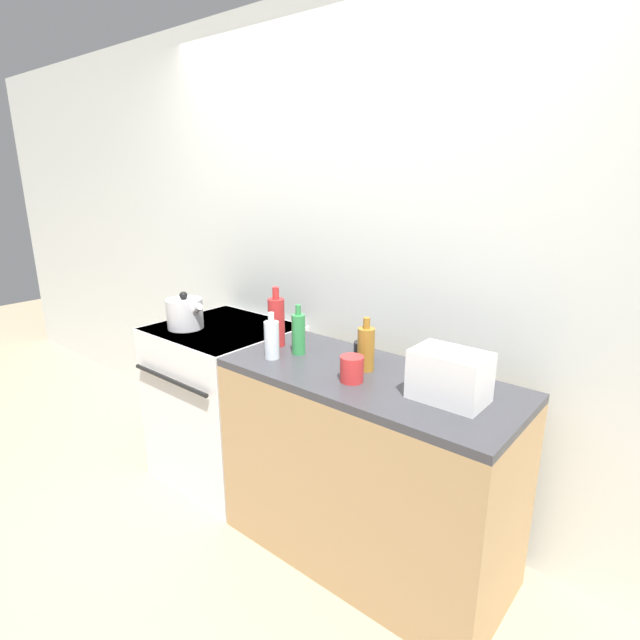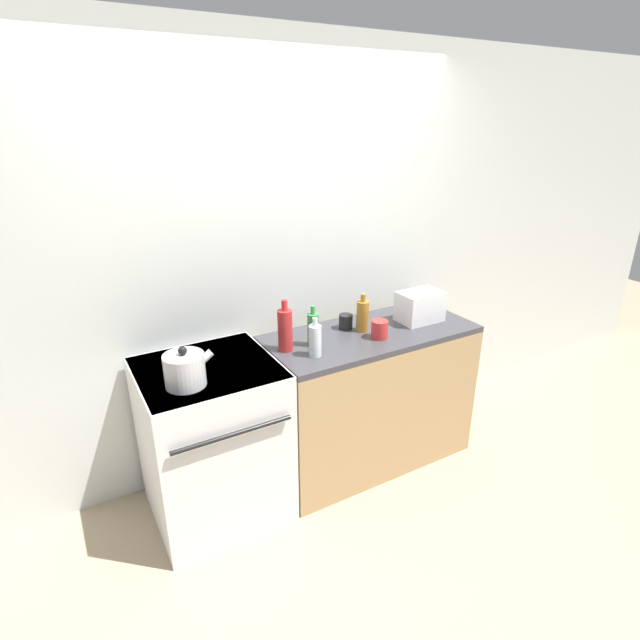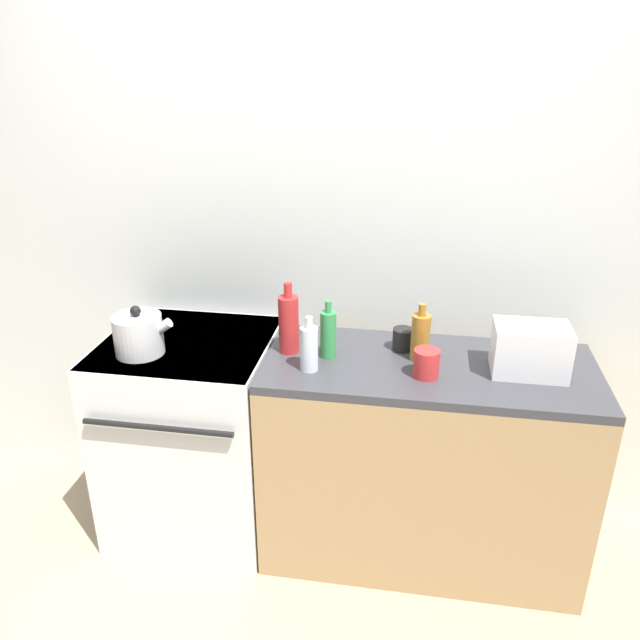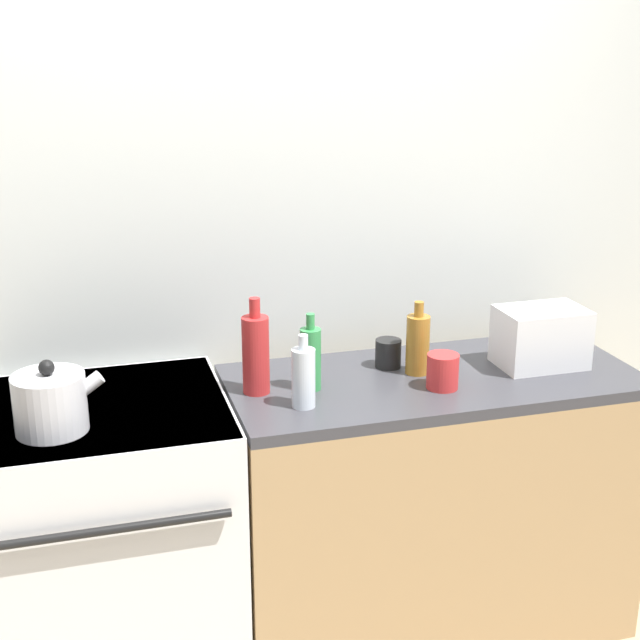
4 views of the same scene
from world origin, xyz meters
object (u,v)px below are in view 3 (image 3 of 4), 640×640
Objects in this scene: bottle_red at (289,323)px; cup_black at (403,339)px; kettle at (139,334)px; toaster at (530,350)px; cup_red at (426,363)px; bottle_green at (328,334)px; bottle_amber at (420,336)px; stove at (194,430)px; bottle_clear at (309,348)px.

bottle_red is 0.47m from cup_black.
kettle is at bearing -168.84° from cup_black.
toaster is 0.40m from cup_red.
bottle_green is 0.41m from cup_red.
bottle_green reaches higher than bottle_amber.
bottle_green is at bearing -174.65° from bottle_amber.
bottle_amber is at bearing -0.32° from stove.
cup_black is (0.46, 0.09, -0.08)m from bottle_red.
toaster is 0.50m from cup_black.
bottle_clear reaches higher than kettle.
cup_black is (-0.07, 0.08, -0.05)m from bottle_amber.
kettle is 0.89× the size of toaster.
bottle_clear is at bearing -2.30° from kettle.
cup_red is at bearing -0.52° from kettle.
bottle_red reaches higher than toaster.
toaster is at bearing -14.31° from cup_black.
bottle_amber is 0.37m from bottle_green.
stove is 3.29× the size of toaster.
bottle_amber is at bearing 100.94° from cup_red.
stove is 0.57m from kettle.
kettle is 2.28× the size of cup_red.
bottle_clear is (0.11, -0.14, -0.03)m from bottle_red.
cup_red is at bearing -8.16° from stove.
bottle_amber is 2.58× the size of cup_black.
bottle_clear is at bearing -159.43° from bottle_amber.
cup_black reaches higher than stove.
toaster is at bearing -1.85° from bottle_red.
toaster is at bearing 7.74° from bottle_clear.
bottle_clear is at bearing -16.12° from stove.
bottle_green is at bearing 164.92° from cup_red.
bottle_green is (0.06, 0.12, 0.01)m from bottle_clear.
bottle_green is at bearing -3.65° from stove.
stove is 3.69× the size of kettle.
stove is 3.84× the size of bottle_amber.
cup_black is at bearing 21.02° from bottle_green.
bottle_red is at bearing 127.36° from bottle_clear.
bottle_amber is (-0.41, 0.04, 0.00)m from toaster.
toaster is 0.78m from bottle_green.
stove is 9.93× the size of cup_black.
bottle_amber is (1.12, 0.13, 0.02)m from kettle.
cup_red is (0.10, -0.22, 0.01)m from cup_black.
cup_red is (0.39, -0.11, -0.05)m from bottle_green.
cup_black is at bearing 11.16° from kettle.
cup_red is (0.56, -0.13, -0.07)m from bottle_red.
kettle reaches higher than cup_black.
toaster reaches higher than stove.
bottle_green is at bearing 65.76° from bottle_clear.
bottle_red reaches higher than cup_red.
kettle is at bearing -173.45° from bottle_amber.
toaster is 0.41m from bottle_amber.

